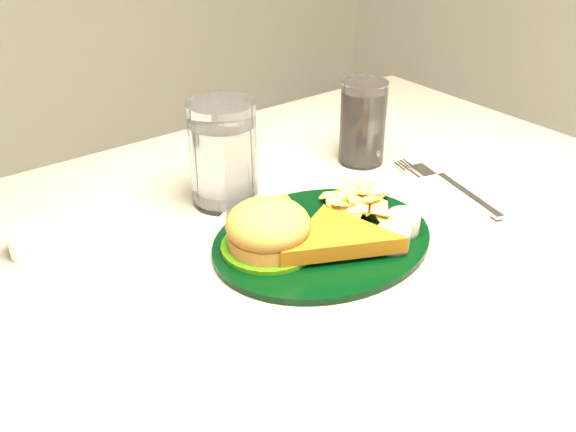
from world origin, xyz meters
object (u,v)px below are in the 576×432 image
(dinner_plate, at_px, (323,220))
(fork_napkin, at_px, (462,192))
(water_glass, at_px, (223,154))
(cola_glass, at_px, (363,123))

(dinner_plate, height_order, fork_napkin, dinner_plate)
(dinner_plate, xyz_separation_m, water_glass, (-0.03, 0.16, 0.04))
(dinner_plate, bearing_deg, water_glass, 102.76)
(dinner_plate, bearing_deg, fork_napkin, -5.58)
(water_glass, height_order, fork_napkin, water_glass)
(dinner_plate, distance_m, fork_napkin, 0.23)
(dinner_plate, xyz_separation_m, cola_glass, (0.19, 0.14, 0.03))
(cola_glass, xyz_separation_m, fork_napkin, (0.03, -0.16, -0.05))
(dinner_plate, distance_m, cola_glass, 0.24)
(fork_napkin, bearing_deg, dinner_plate, -171.44)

